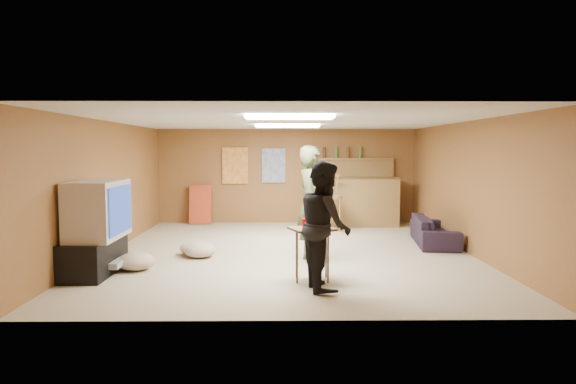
{
  "coord_description": "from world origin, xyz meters",
  "views": [
    {
      "loc": [
        -0.1,
        -8.57,
        1.73
      ],
      "look_at": [
        0.0,
        0.2,
        1.0
      ],
      "focal_mm": 32.0,
      "sensor_mm": 36.0,
      "label": 1
    }
  ],
  "objects_px": {
    "bar_counter": "(353,202)",
    "sofa": "(435,230)",
    "tv_body": "(98,210)",
    "person_black": "(325,225)",
    "tray_table": "(312,254)",
    "person_olive": "(311,204)"
  },
  "relations": [
    {
      "from": "person_olive",
      "to": "tv_body",
      "type": "bearing_deg",
      "value": 86.75
    },
    {
      "from": "tv_body",
      "to": "bar_counter",
      "type": "relative_size",
      "value": 0.55
    },
    {
      "from": "bar_counter",
      "to": "person_black",
      "type": "relative_size",
      "value": 1.26
    },
    {
      "from": "sofa",
      "to": "person_black",
      "type": "bearing_deg",
      "value": 150.07
    },
    {
      "from": "sofa",
      "to": "tray_table",
      "type": "distance_m",
      "value": 3.53
    },
    {
      "from": "tv_body",
      "to": "bar_counter",
      "type": "distance_m",
      "value": 6.09
    },
    {
      "from": "sofa",
      "to": "tray_table",
      "type": "bearing_deg",
      "value": 144.52
    },
    {
      "from": "bar_counter",
      "to": "tray_table",
      "type": "distance_m",
      "value": 5.0
    },
    {
      "from": "tv_body",
      "to": "person_black",
      "type": "height_order",
      "value": "person_black"
    },
    {
      "from": "bar_counter",
      "to": "tray_table",
      "type": "height_order",
      "value": "bar_counter"
    },
    {
      "from": "person_olive",
      "to": "sofa",
      "type": "relative_size",
      "value": 1.05
    },
    {
      "from": "tv_body",
      "to": "bar_counter",
      "type": "xyz_separation_m",
      "value": [
        4.15,
        4.45,
        -0.35
      ]
    },
    {
      "from": "tv_body",
      "to": "sofa",
      "type": "bearing_deg",
      "value": 22.27
    },
    {
      "from": "bar_counter",
      "to": "sofa",
      "type": "height_order",
      "value": "bar_counter"
    },
    {
      "from": "person_olive",
      "to": "tray_table",
      "type": "distance_m",
      "value": 1.29
    },
    {
      "from": "sofa",
      "to": "tray_table",
      "type": "xyz_separation_m",
      "value": [
        -2.4,
        -2.59,
        0.1
      ]
    },
    {
      "from": "bar_counter",
      "to": "sofa",
      "type": "bearing_deg",
      "value": -62.3
    },
    {
      "from": "person_olive",
      "to": "bar_counter",
      "type": "bearing_deg",
      "value": -35.02
    },
    {
      "from": "person_black",
      "to": "sofa",
      "type": "distance_m",
      "value": 3.78
    },
    {
      "from": "bar_counter",
      "to": "person_black",
      "type": "xyz_separation_m",
      "value": [
        -1.08,
        -5.24,
        0.25
      ]
    },
    {
      "from": "person_black",
      "to": "sofa",
      "type": "bearing_deg",
      "value": -45.67
    },
    {
      "from": "tray_table",
      "to": "sofa",
      "type": "bearing_deg",
      "value": 47.2
    }
  ]
}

